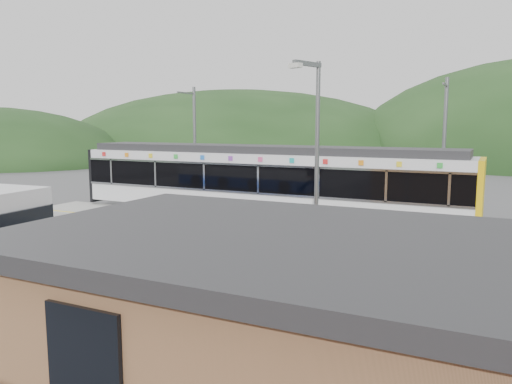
% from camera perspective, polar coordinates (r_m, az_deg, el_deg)
% --- Properties ---
extents(ground, '(120.00, 120.00, 0.00)m').
position_cam_1_polar(ground, '(19.72, -3.24, -6.42)').
color(ground, '#4C4C4F').
rests_on(ground, ground).
extents(hills, '(146.00, 149.00, 26.00)m').
position_cam_1_polar(hills, '(22.72, 17.39, -4.86)').
color(hills, '#1E3D19').
rests_on(hills, ground).
extents(platform, '(26.00, 3.20, 0.30)m').
position_cam_1_polar(platform, '(22.55, 0.84, -4.21)').
color(platform, '#9E9E99').
rests_on(platform, ground).
extents(yellow_line, '(26.00, 0.10, 0.01)m').
position_cam_1_polar(yellow_line, '(21.37, -0.63, -4.45)').
color(yellow_line, yellow).
rests_on(yellow_line, platform).
extents(train, '(20.44, 3.01, 3.74)m').
position_cam_1_polar(train, '(25.21, 0.73, 1.48)').
color(train, black).
rests_on(train, ground).
extents(catenary_mast_west, '(0.18, 1.80, 7.00)m').
position_cam_1_polar(catenary_mast_west, '(30.09, -7.05, 5.47)').
color(catenary_mast_west, slate).
rests_on(catenary_mast_west, ground).
extents(catenary_mast_east, '(0.18, 1.80, 7.00)m').
position_cam_1_polar(catenary_mast_east, '(25.39, 20.65, 4.61)').
color(catenary_mast_east, slate).
rests_on(catenary_mast_east, ground).
extents(station_shelter, '(9.20, 6.20, 3.00)m').
position_cam_1_polar(station_shelter, '(9.00, 2.37, -13.64)').
color(station_shelter, brown).
rests_on(station_shelter, ground).
extents(lamp_post, '(0.46, 1.18, 6.54)m').
position_cam_1_polar(lamp_post, '(13.98, 6.81, 3.84)').
color(lamp_post, slate).
rests_on(lamp_post, ground).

